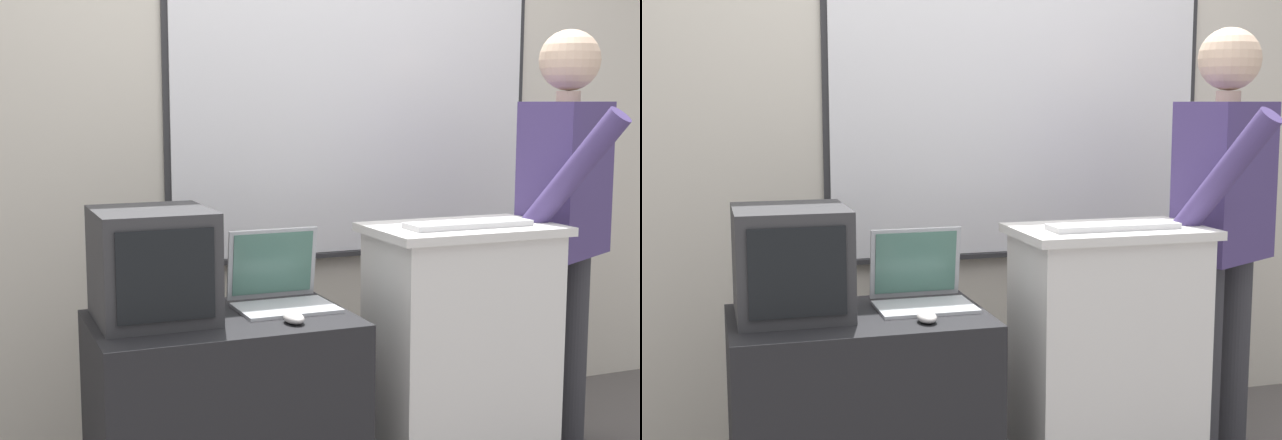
% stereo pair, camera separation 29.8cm
% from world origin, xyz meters
% --- Properties ---
extents(back_wall, '(6.40, 0.17, 2.79)m').
position_xyz_m(back_wall, '(0.01, 1.30, 1.39)').
color(back_wall, beige).
rests_on(back_wall, ground_plane).
extents(lectern_podium, '(0.65, 0.41, 0.95)m').
position_xyz_m(lectern_podium, '(0.43, 0.38, 0.48)').
color(lectern_podium, silver).
rests_on(lectern_podium, ground_plane).
extents(side_desk, '(0.82, 0.55, 0.69)m').
position_xyz_m(side_desk, '(-0.43, 0.41, 0.35)').
color(side_desk, black).
rests_on(side_desk, ground_plane).
extents(person_presenter, '(0.56, 0.66, 1.64)m').
position_xyz_m(person_presenter, '(0.96, 0.52, 0.95)').
color(person_presenter, '#333338').
rests_on(person_presenter, ground_plane).
extents(laptop, '(0.32, 0.28, 0.25)m').
position_xyz_m(laptop, '(-0.21, 0.51, 0.77)').
color(laptop, '#B7BABF').
rests_on(laptop, side_desk).
extents(wireless_keyboard, '(0.44, 0.12, 0.02)m').
position_xyz_m(wireless_keyboard, '(0.42, 0.33, 0.96)').
color(wireless_keyboard, silver).
rests_on(wireless_keyboard, lectern_podium).
extents(computer_mouse_by_laptop, '(0.06, 0.10, 0.03)m').
position_xyz_m(computer_mouse_by_laptop, '(-0.25, 0.25, 0.71)').
color(computer_mouse_by_laptop, silver).
rests_on(computer_mouse_by_laptop, side_desk).
extents(crt_monitor, '(0.35, 0.39, 0.35)m').
position_xyz_m(crt_monitor, '(-0.63, 0.47, 0.87)').
color(crt_monitor, '#333335').
rests_on(crt_monitor, side_desk).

